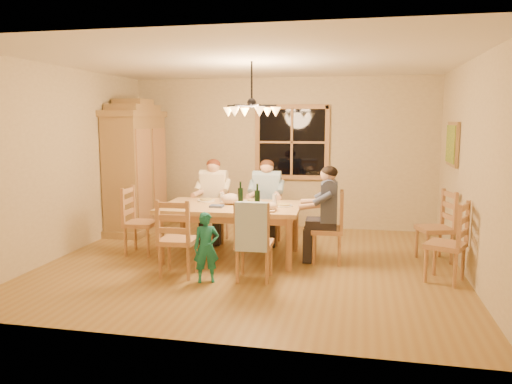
% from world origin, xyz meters
% --- Properties ---
extents(floor, '(5.50, 5.50, 0.00)m').
position_xyz_m(floor, '(0.00, 0.00, 0.00)').
color(floor, olive).
rests_on(floor, ground).
extents(ceiling, '(5.50, 5.00, 0.02)m').
position_xyz_m(ceiling, '(0.00, 0.00, 2.70)').
color(ceiling, white).
rests_on(ceiling, wall_back).
extents(wall_back, '(5.50, 0.02, 2.70)m').
position_xyz_m(wall_back, '(0.00, 2.50, 1.35)').
color(wall_back, '#C2B089').
rests_on(wall_back, floor).
extents(wall_left, '(0.02, 5.00, 2.70)m').
position_xyz_m(wall_left, '(-2.75, 0.00, 1.35)').
color(wall_left, '#C2B089').
rests_on(wall_left, floor).
extents(wall_right, '(0.02, 5.00, 2.70)m').
position_xyz_m(wall_right, '(2.75, 0.00, 1.35)').
color(wall_right, '#C2B089').
rests_on(wall_right, floor).
extents(window, '(1.30, 0.06, 1.30)m').
position_xyz_m(window, '(0.20, 2.47, 1.55)').
color(window, black).
rests_on(window, wall_back).
extents(painting, '(0.06, 0.78, 0.64)m').
position_xyz_m(painting, '(2.71, 1.20, 1.60)').
color(painting, olive).
rests_on(painting, wall_right).
extents(chandelier, '(0.77, 0.68, 0.71)m').
position_xyz_m(chandelier, '(-0.00, 0.00, 2.08)').
color(chandelier, black).
rests_on(chandelier, ceiling).
extents(armoire, '(0.66, 1.40, 2.30)m').
position_xyz_m(armoire, '(-2.42, 1.58, 1.06)').
color(armoire, olive).
rests_on(armoire, floor).
extents(dining_table, '(1.98, 1.27, 0.76)m').
position_xyz_m(dining_table, '(-0.34, 0.21, 0.66)').
color(dining_table, tan).
rests_on(dining_table, floor).
extents(chair_far_left, '(0.46, 0.44, 0.99)m').
position_xyz_m(chair_far_left, '(-0.87, 1.10, 0.30)').
color(chair_far_left, '#B67A50').
rests_on(chair_far_left, floor).
extents(chair_far_right, '(0.46, 0.44, 0.99)m').
position_xyz_m(chair_far_right, '(-0.01, 1.14, 0.30)').
color(chair_far_right, '#B67A50').
rests_on(chair_far_right, floor).
extents(chair_near_left, '(0.46, 0.44, 0.99)m').
position_xyz_m(chair_near_left, '(-0.79, -0.72, 0.30)').
color(chair_near_left, '#B67A50').
rests_on(chair_near_left, floor).
extents(chair_near_right, '(0.46, 0.44, 0.99)m').
position_xyz_m(chair_near_right, '(0.18, -0.68, 0.30)').
color(chair_near_right, '#B67A50').
rests_on(chair_near_right, floor).
extents(chair_end_left, '(0.44, 0.46, 0.99)m').
position_xyz_m(chair_end_left, '(-1.69, 0.15, 0.30)').
color(chair_end_left, '#B67A50').
rests_on(chair_end_left, floor).
extents(chair_end_right, '(0.44, 0.46, 0.99)m').
position_xyz_m(chair_end_right, '(1.00, 0.27, 0.30)').
color(chair_end_right, '#B67A50').
rests_on(chair_end_right, floor).
extents(adult_woman, '(0.41, 0.44, 0.87)m').
position_xyz_m(adult_woman, '(-0.87, 1.10, 0.84)').
color(adult_woman, beige).
rests_on(adult_woman, floor).
extents(adult_plaid_man, '(0.41, 0.44, 0.87)m').
position_xyz_m(adult_plaid_man, '(-0.01, 1.14, 0.84)').
color(adult_plaid_man, teal).
rests_on(adult_plaid_man, floor).
extents(adult_slate_man, '(0.44, 0.41, 0.87)m').
position_xyz_m(adult_slate_man, '(1.00, 0.27, 0.84)').
color(adult_slate_man, '#3F4765').
rests_on(adult_slate_man, floor).
extents(towel, '(0.38, 0.12, 0.58)m').
position_xyz_m(towel, '(0.19, -0.87, 0.70)').
color(towel, '#A8C7E4').
rests_on(towel, chair_near_right).
extents(wine_bottle_a, '(0.08, 0.08, 0.33)m').
position_xyz_m(wine_bottle_a, '(-0.22, 0.26, 0.93)').
color(wine_bottle_a, black).
rests_on(wine_bottle_a, dining_table).
extents(wine_bottle_b, '(0.08, 0.08, 0.33)m').
position_xyz_m(wine_bottle_b, '(0.06, 0.08, 0.93)').
color(wine_bottle_b, black).
rests_on(wine_bottle_b, dining_table).
extents(plate_woman, '(0.26, 0.26, 0.02)m').
position_xyz_m(plate_woman, '(-0.79, 0.47, 0.77)').
color(plate_woman, white).
rests_on(plate_woman, dining_table).
extents(plate_plaid, '(0.26, 0.26, 0.02)m').
position_xyz_m(plate_plaid, '(-0.10, 0.55, 0.77)').
color(plate_plaid, white).
rests_on(plate_plaid, dining_table).
extents(plate_slate, '(0.26, 0.26, 0.02)m').
position_xyz_m(plate_slate, '(0.39, 0.25, 0.77)').
color(plate_slate, white).
rests_on(plate_slate, dining_table).
extents(wine_glass_a, '(0.06, 0.06, 0.14)m').
position_xyz_m(wine_glass_a, '(-0.55, 0.45, 0.83)').
color(wine_glass_a, silver).
rests_on(wine_glass_a, dining_table).
extents(wine_glass_b, '(0.06, 0.06, 0.14)m').
position_xyz_m(wine_glass_b, '(0.24, 0.45, 0.83)').
color(wine_glass_b, silver).
rests_on(wine_glass_b, dining_table).
extents(cap, '(0.20, 0.20, 0.11)m').
position_xyz_m(cap, '(0.27, -0.08, 0.82)').
color(cap, '#D1AF8B').
rests_on(cap, dining_table).
extents(napkin, '(0.19, 0.15, 0.03)m').
position_xyz_m(napkin, '(-0.49, 0.00, 0.78)').
color(napkin, '#44527E').
rests_on(napkin, dining_table).
extents(cloth_bundle, '(0.28, 0.22, 0.15)m').
position_xyz_m(cloth_bundle, '(-0.37, 0.29, 0.84)').
color(cloth_bundle, beige).
rests_on(cloth_bundle, dining_table).
extents(child, '(0.36, 0.30, 0.85)m').
position_xyz_m(child, '(-0.37, -0.89, 0.43)').
color(child, '#186F65').
rests_on(child, floor).
extents(chair_spare_front, '(0.56, 0.57, 0.99)m').
position_xyz_m(chair_spare_front, '(2.45, -0.28, 0.30)').
color(chair_spare_front, '#B67A50').
rests_on(chair_spare_front, floor).
extents(chair_spare_back, '(0.53, 0.54, 0.99)m').
position_xyz_m(chair_spare_back, '(2.45, 0.64, 0.30)').
color(chair_spare_back, '#B67A50').
rests_on(chair_spare_back, floor).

